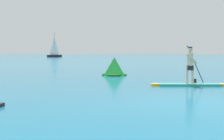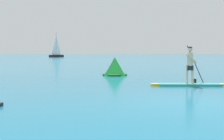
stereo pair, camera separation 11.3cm
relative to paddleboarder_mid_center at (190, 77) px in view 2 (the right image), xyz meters
The scene contains 4 objects.
ground 4.62m from the paddleboarder_mid_center, 91.15° to the right, with size 440.00×440.00×0.00m, color #196B8C.
paddleboarder_mid_center is the anchor object (origin of this frame).
race_marker_buoy 6.77m from the paddleboarder_mid_center, 131.30° to the left, with size 1.91×1.91×1.19m.
sailboat_left_horizon 72.34m from the paddleboarder_mid_center, 116.79° to the left, with size 3.38×4.05×7.02m.
Camera 2 is at (-0.73, -9.30, 1.55)m, focal length 47.54 mm.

